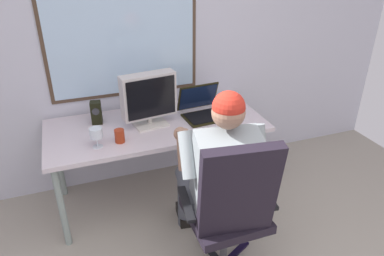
{
  "coord_description": "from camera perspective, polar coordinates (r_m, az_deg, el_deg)",
  "views": [
    {
      "loc": [
        -0.42,
        -0.67,
        2.0
      ],
      "look_at": [
        0.32,
        1.36,
        0.87
      ],
      "focal_mm": 33.62,
      "sensor_mm": 36.0,
      "label": 1
    }
  ],
  "objects": [
    {
      "name": "wine_glass",
      "position": [
        2.57,
        -14.97,
        -0.92
      ],
      "size": [
        0.09,
        0.09,
        0.15
      ],
      "color": "silver",
      "rests_on": "desk"
    },
    {
      "name": "person_seated",
      "position": [
        2.34,
        4.27,
        -7.05
      ],
      "size": [
        0.57,
        0.84,
        1.29
      ],
      "color": "#4A4E57",
      "rests_on": "ground"
    },
    {
      "name": "desk_speaker",
      "position": [
        2.93,
        -14.94,
        2.39
      ],
      "size": [
        0.09,
        0.1,
        0.18
      ],
      "color": "black",
      "rests_on": "desk"
    },
    {
      "name": "wall_rear",
      "position": [
        3.02,
        -12.1,
        15.61
      ],
      "size": [
        5.41,
        0.08,
        2.82
      ],
      "color": "silver",
      "rests_on": "ground"
    },
    {
      "name": "desk",
      "position": [
        2.9,
        -5.61,
        -0.36
      ],
      "size": [
        1.71,
        0.76,
        0.71
      ],
      "color": "gray",
      "rests_on": "ground"
    },
    {
      "name": "crt_monitor",
      "position": [
        2.76,
        -6.88,
        4.91
      ],
      "size": [
        0.43,
        0.23,
        0.42
      ],
      "color": "beige",
      "rests_on": "desk"
    },
    {
      "name": "office_chair",
      "position": [
        2.17,
        6.31,
        -12.29
      ],
      "size": [
        0.59,
        0.6,
        1.1
      ],
      "color": "black",
      "rests_on": "ground"
    },
    {
      "name": "laptop",
      "position": [
        2.98,
        1.63,
        3.28
      ],
      "size": [
        0.37,
        0.36,
        0.24
      ],
      "color": "black",
      "rests_on": "desk"
    },
    {
      "name": "coffee_mug",
      "position": [
        2.63,
        -11.42,
        -1.24
      ],
      "size": [
        0.07,
        0.07,
        0.1
      ],
      "color": "#9C2F15",
      "rests_on": "desk"
    }
  ]
}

